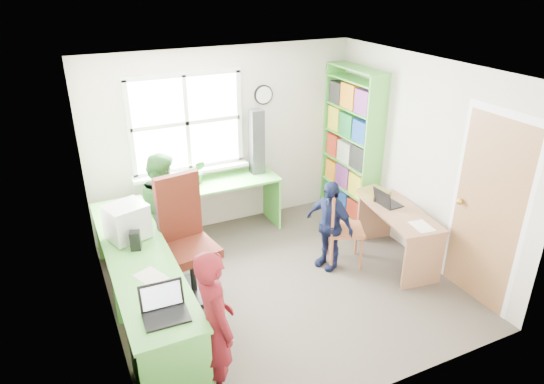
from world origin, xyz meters
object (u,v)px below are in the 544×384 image
at_px(swivel_chair, 187,245).
at_px(potted_plant, 198,172).
at_px(cd_tower, 257,142).
at_px(person_navy, 329,225).
at_px(crt_monitor, 127,222).
at_px(person_green, 165,210).
at_px(wooden_chair, 340,225).
at_px(right_desk, 399,225).
at_px(laptop_left, 164,308).
at_px(person_red, 215,324).
at_px(l_desk, 171,296).
at_px(laptop_right, 386,201).
at_px(bookshelf, 351,148).

height_order(swivel_chair, potted_plant, swivel_chair).
bearing_deg(cd_tower, person_navy, -76.39).
relative_size(crt_monitor, person_green, 0.33).
bearing_deg(wooden_chair, crt_monitor, -162.92).
xyz_separation_m(right_desk, laptop_left, (-2.97, -0.76, 0.32)).
xyz_separation_m(potted_plant, person_red, (-0.68, -2.56, -0.24)).
xyz_separation_m(swivel_chair, person_red, (-0.19, -1.45, 0.10)).
distance_m(swivel_chair, person_green, 0.68).
distance_m(l_desk, person_navy, 2.03).
bearing_deg(potted_plant, person_green, -141.00).
xyz_separation_m(crt_monitor, potted_plant, (1.07, 1.03, -0.03)).
bearing_deg(right_desk, potted_plant, 148.78).
bearing_deg(l_desk, laptop_right, 7.64).
height_order(right_desk, crt_monitor, crt_monitor).
distance_m(potted_plant, person_navy, 1.80).
relative_size(cd_tower, potted_plant, 2.70).
relative_size(wooden_chair, person_navy, 0.85).
relative_size(laptop_left, person_green, 0.26).
bearing_deg(person_navy, bookshelf, 116.60).
relative_size(bookshelf, person_green, 1.51).
height_order(bookshelf, crt_monitor, bookshelf).
bearing_deg(bookshelf, person_red, -140.75).
height_order(bookshelf, person_green, bookshelf).
bearing_deg(laptop_left, crt_monitor, 93.60).
bearing_deg(right_desk, person_navy, 170.63).
bearing_deg(person_red, crt_monitor, 10.12).
distance_m(laptop_left, person_navy, 2.40).
xyz_separation_m(laptop_left, potted_plant, (1.03, 2.37, 0.10)).
distance_m(l_desk, swivel_chair, 0.74).
height_order(crt_monitor, potted_plant, crt_monitor).
height_order(person_red, person_green, person_green).
relative_size(laptop_left, cd_tower, 0.42).
bearing_deg(bookshelf, l_desk, -153.57).
relative_size(wooden_chair, laptop_right, 3.01).
distance_m(crt_monitor, person_red, 1.61).
bearing_deg(crt_monitor, person_navy, -26.55).
height_order(bookshelf, person_navy, bookshelf).
relative_size(swivel_chair, cd_tower, 1.54).
bearing_deg(crt_monitor, right_desk, -29.16).
bearing_deg(cd_tower, laptop_right, -51.94).
bearing_deg(cd_tower, right_desk, -54.74).
bearing_deg(laptop_left, swivel_chair, 68.95).
bearing_deg(person_navy, cd_tower, 171.76).
distance_m(laptop_right, person_navy, 0.78).
relative_size(right_desk, laptop_right, 3.91).
bearing_deg(potted_plant, wooden_chair, -46.20).
xyz_separation_m(cd_tower, person_navy, (0.31, -1.38, -0.63)).
bearing_deg(right_desk, cd_tower, 132.74).
bearing_deg(person_green, l_desk, 178.86).
xyz_separation_m(wooden_chair, cd_tower, (-0.46, 1.37, 0.67)).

